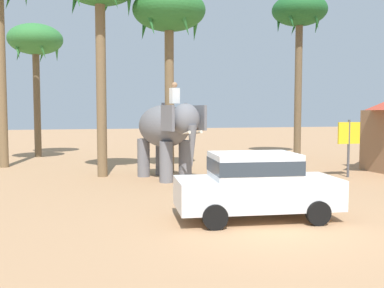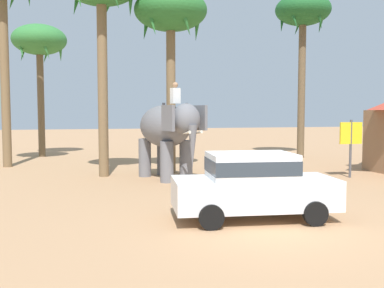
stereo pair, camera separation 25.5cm
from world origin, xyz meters
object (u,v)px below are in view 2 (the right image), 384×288
(car_sedan_foreground, at_px, (253,183))
(palm_tree_behind_elephant, at_px, (303,16))
(palm_tree_leaning_seaward, at_px, (171,16))
(elephant_with_mahout, at_px, (168,130))
(signboard_yellow, at_px, (351,137))
(palm_tree_far_back, at_px, (39,43))

(car_sedan_foreground, bearing_deg, palm_tree_behind_elephant, 58.30)
(car_sedan_foreground, relative_size, palm_tree_leaning_seaward, 0.53)
(elephant_with_mahout, height_order, palm_tree_leaning_seaward, palm_tree_leaning_seaward)
(palm_tree_leaning_seaward, xyz_separation_m, signboard_yellow, (6.95, -3.20, -5.24))
(palm_tree_leaning_seaward, bearing_deg, signboard_yellow, -24.71)
(car_sedan_foreground, xyz_separation_m, palm_tree_leaning_seaward, (-0.38, 8.94, 6.00))
(car_sedan_foreground, xyz_separation_m, palm_tree_behind_elephant, (8.31, 13.45, 7.36))
(palm_tree_behind_elephant, bearing_deg, elephant_with_mahout, -145.30)
(car_sedan_foreground, relative_size, elephant_with_mahout, 1.06)
(palm_tree_far_back, bearing_deg, elephant_with_mahout, -61.45)
(car_sedan_foreground, relative_size, palm_tree_behind_elephant, 0.45)
(car_sedan_foreground, bearing_deg, palm_tree_far_back, 110.62)
(elephant_with_mahout, distance_m, palm_tree_far_back, 13.03)
(palm_tree_leaning_seaward, bearing_deg, car_sedan_foreground, -87.54)
(car_sedan_foreground, distance_m, signboard_yellow, 8.76)
(palm_tree_leaning_seaward, bearing_deg, palm_tree_behind_elephant, 27.40)
(elephant_with_mahout, xyz_separation_m, palm_tree_behind_elephant, (9.19, 6.36, 6.30))
(elephant_with_mahout, relative_size, palm_tree_far_back, 0.51)
(signboard_yellow, bearing_deg, elephant_with_mahout, 169.78)
(palm_tree_far_back, xyz_separation_m, signboard_yellow, (13.24, -11.99, -5.11))
(elephant_with_mahout, distance_m, palm_tree_behind_elephant, 12.83)
(elephant_with_mahout, bearing_deg, palm_tree_leaning_seaward, 75.05)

